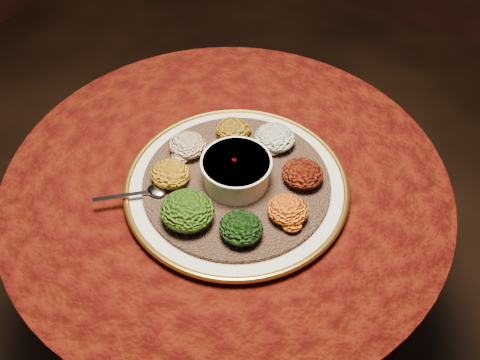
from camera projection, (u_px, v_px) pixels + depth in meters
The scene contains 13 objects.
table at pixel (228, 228), 1.28m from camera, with size 0.96×0.96×0.73m.
platter at pixel (236, 186), 1.12m from camera, with size 0.47×0.47×0.02m.
injera at pixel (236, 183), 1.11m from camera, with size 0.39×0.39×0.01m, color brown.
stew_bowl at pixel (236, 170), 1.08m from camera, with size 0.14×0.14×0.06m.
spoon at pixel (151, 192), 1.08m from camera, with size 0.12×0.11×0.01m.
portion_ayib at pixel (275, 138), 1.16m from camera, with size 0.09×0.08×0.04m, color beige.
portion_kitfo at pixel (302, 174), 1.09m from camera, with size 0.09×0.08×0.04m, color black.
portion_tikil at pixel (288, 210), 1.03m from camera, with size 0.08×0.08×0.04m, color #B1830E.
portion_gomen at pixel (241, 228), 1.00m from camera, with size 0.09×0.08×0.04m, color black.
portion_mixveg at pixel (187, 211), 1.02m from camera, with size 0.11×0.10×0.05m, color #A5470A.
portion_kik at pixel (170, 174), 1.09m from camera, with size 0.08×0.08×0.04m, color #B86D10.
portion_timatim at pixel (188, 145), 1.15m from camera, with size 0.08×0.08×0.04m, color #720706.
portion_shiro at pixel (233, 130), 1.18m from camera, with size 0.08×0.07×0.04m, color #895910.
Camera 1 is at (0.43, -0.62, 1.59)m, focal length 40.00 mm.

